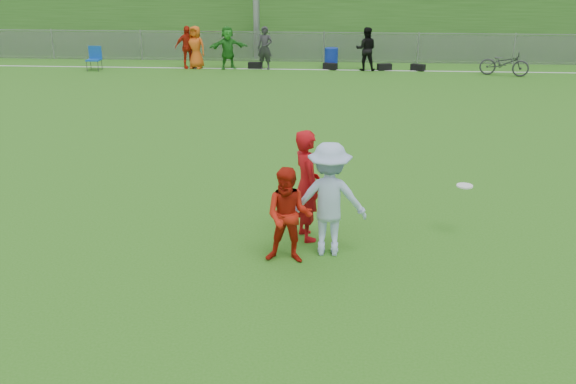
# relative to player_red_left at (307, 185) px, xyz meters

# --- Properties ---
(ground) EXTENTS (120.00, 120.00, 0.00)m
(ground) POSITION_rel_player_red_left_xyz_m (-0.10, -1.69, -0.92)
(ground) COLOR #2A6A16
(ground) RESTS_ON ground
(sideline_far) EXTENTS (60.00, 0.10, 0.01)m
(sideline_far) POSITION_rel_player_red_left_xyz_m (-0.10, 16.31, -0.91)
(sideline_far) COLOR white
(sideline_far) RESTS_ON ground
(fence) EXTENTS (58.00, 0.06, 1.30)m
(fence) POSITION_rel_player_red_left_xyz_m (-0.10, 18.31, -0.27)
(fence) COLOR gray
(fence) RESTS_ON ground
(berm) EXTENTS (120.00, 18.00, 3.00)m
(berm) POSITION_rel_player_red_left_xyz_m (-0.10, 29.31, 0.58)
(berm) COLOR #204C15
(berm) RESTS_ON ground
(spectator_row) EXTENTS (8.19, 1.07, 1.69)m
(spectator_row) POSITION_rel_player_red_left_xyz_m (-3.10, 16.31, -0.07)
(spectator_row) COLOR #B81F0C
(spectator_row) RESTS_ON ground
(gear_bags) EXTENTS (7.16, 0.54, 0.26)m
(gear_bags) POSITION_rel_player_red_left_xyz_m (0.86, 16.41, -0.79)
(gear_bags) COLOR black
(gear_bags) RESTS_ON ground
(player_red_left) EXTENTS (0.66, 0.79, 1.84)m
(player_red_left) POSITION_rel_player_red_left_xyz_m (0.00, 0.00, 0.00)
(player_red_left) COLOR #A40B0F
(player_red_left) RESTS_ON ground
(player_red_center) EXTENTS (0.76, 0.61, 1.49)m
(player_red_center) POSITION_rel_player_red_left_xyz_m (-0.23, -0.89, -0.17)
(player_red_center) COLOR #B3190C
(player_red_center) RESTS_ON ground
(player_blue) EXTENTS (1.16, 0.67, 1.79)m
(player_blue) POSITION_rel_player_red_left_xyz_m (0.37, -0.55, -0.02)
(player_blue) COLOR #A4BDE4
(player_blue) RESTS_ON ground
(frisbee) EXTENTS (0.27, 0.27, 0.02)m
(frisbee) POSITION_rel_player_red_left_xyz_m (2.56, 0.30, -0.05)
(frisbee) COLOR white
(frisbee) RESTS_ON ground
(recycling_bin) EXTENTS (0.59, 0.59, 0.81)m
(recycling_bin) POSITION_rel_player_red_left_xyz_m (0.23, 16.78, -0.51)
(recycling_bin) COLOR #0D2597
(recycling_bin) RESTS_ON ground
(camp_chair) EXTENTS (0.53, 0.54, 0.94)m
(camp_chair) POSITION_rel_player_red_left_xyz_m (-9.24, 15.53, -0.64)
(camp_chair) COLOR #0F45A3
(camp_chair) RESTS_ON ground
(bicycle) EXTENTS (1.93, 1.12, 0.96)m
(bicycle) POSITION_rel_player_red_left_xyz_m (6.86, 15.51, -0.44)
(bicycle) COLOR #29292B
(bicycle) RESTS_ON ground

